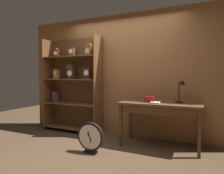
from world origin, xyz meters
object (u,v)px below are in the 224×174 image
at_px(bookshelf, 72,84).
at_px(open_repair_manual, 156,102).
at_px(toolbox_small, 150,99).
at_px(round_clock_large, 91,137).
at_px(workbench, 160,108).
at_px(desk_lamp, 181,90).

relative_size(bookshelf, open_repair_manual, 9.76).
xyz_separation_m(toolbox_small, round_clock_large, (-0.81, -0.73, -0.60)).
bearing_deg(bookshelf, workbench, -6.34).
xyz_separation_m(bookshelf, open_repair_manual, (2.00, -0.31, -0.27)).
height_order(bookshelf, round_clock_large, bookshelf).
bearing_deg(bookshelf, toolbox_small, -7.79).
relative_size(workbench, toolbox_small, 7.53).
distance_m(bookshelf, desk_lamp, 2.40).
relative_size(workbench, round_clock_large, 2.77).
bearing_deg(desk_lamp, round_clock_large, -146.28).
distance_m(bookshelf, workbench, 2.11).
xyz_separation_m(workbench, open_repair_manual, (-0.06, -0.09, 0.11)).
distance_m(bookshelf, open_repair_manual, 2.05).
height_order(bookshelf, toolbox_small, bookshelf).
xyz_separation_m(desk_lamp, open_repair_manual, (-0.40, -0.21, -0.21)).
bearing_deg(workbench, desk_lamp, 20.18).
relative_size(bookshelf, round_clock_large, 4.19).
bearing_deg(open_repair_manual, toolbox_small, 150.90).
xyz_separation_m(workbench, round_clock_large, (-0.99, -0.76, -0.45)).
bearing_deg(round_clock_large, open_repair_manual, 36.05).
relative_size(desk_lamp, round_clock_large, 0.84).
relative_size(toolbox_small, round_clock_large, 0.37).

